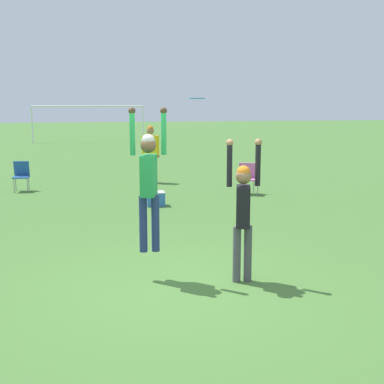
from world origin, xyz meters
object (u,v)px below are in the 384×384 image
person_spectator_far (150,148)px  cooler_box (156,199)px  frisbee (197,98)px  camping_chair_2 (248,176)px  person_jumping (149,176)px  camping_chair_0 (21,173)px  person_defending (243,207)px

person_spectator_far → cooler_box: bearing=-92.2°
cooler_box → person_spectator_far: bearing=85.5°
frisbee → camping_chair_2: frisbee is taller
person_jumping → person_spectator_far: 9.73m
camping_chair_2 → person_jumping: bearing=86.3°
camping_chair_0 → camping_chair_2: camping_chair_2 is taller
person_defending → cooler_box: person_defending is taller
person_jumping → camping_chair_0: person_jumping is taller
camping_chair_2 → cooler_box: size_ratio=1.94×
camping_chair_0 → frisbee: bearing=117.4°
camping_chair_2 → person_spectator_far: person_spectator_far is taller
frisbee → camping_chair_0: size_ratio=0.26×
camping_chair_0 → camping_chair_2: size_ratio=0.99×
camping_chair_0 → person_spectator_far: size_ratio=0.48×
person_jumping → cooler_box: bearing=7.8°
person_spectator_far → cooler_box: (-0.31, -4.00, -0.96)m
person_jumping → camping_chair_0: size_ratio=2.42×
frisbee → camping_chair_2: (2.89, 7.02, -2.18)m
frisbee → cooler_box: (0.05, 5.74, -2.52)m
cooler_box → frisbee: bearing=-90.5°
person_jumping → frisbee: bearing=-81.1°
person_jumping → person_defending: (1.34, -0.37, -0.44)m
person_jumping → camping_chair_2: 7.89m
frisbee → camping_chair_2: size_ratio=0.26×
person_defending → camping_chair_0: size_ratio=2.40×
person_spectator_far → cooler_box: size_ratio=4.04×
person_jumping → camping_chair_2: bearing=-12.0°
person_jumping → cooler_box: 5.88m
camping_chair_0 → cooler_box: 4.75m
cooler_box → person_defending: bearing=-84.4°
person_defending → frisbee: 1.72m
frisbee → cooler_box: bearing=89.5°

